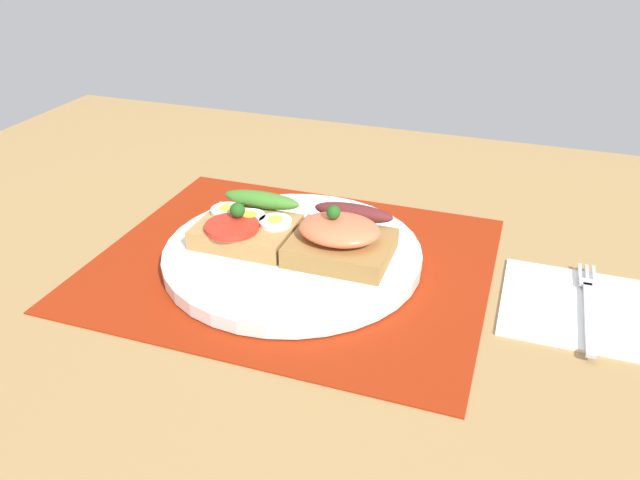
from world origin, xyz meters
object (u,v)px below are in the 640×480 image
Objects in this scene: plate at (293,254)px; sandwich_egg_tomato at (247,226)px; sandwich_salmon at (341,237)px; fork at (588,303)px; napkin at (583,307)px.

sandwich_egg_tomato is at bearing 175.57° from plate.
plate is 2.67× the size of sandwich_salmon.
plate is 28.86cm from fork.
fork is (23.72, 0.69, -2.98)cm from sandwich_salmon.
sandwich_salmon is 23.64cm from napkin.
napkin is (23.38, 0.64, -3.44)cm from sandwich_salmon.
fork reaches higher than napkin.
sandwich_egg_tomato is 0.66× the size of fork.
plate is 5.73cm from sandwich_egg_tomato.
sandwich_egg_tomato is 0.68× the size of napkin.
sandwich_salmon is at bearing -178.44° from napkin.
napkin is (33.76, 0.59, -2.96)cm from sandwich_egg_tomato.
sandwich_salmon is (5.12, 0.36, 2.72)cm from plate.
fork is (34.10, 0.64, -2.50)cm from sandwich_egg_tomato.
fork is at bearing 1.66° from sandwich_salmon.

